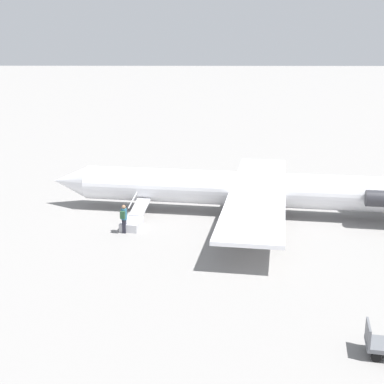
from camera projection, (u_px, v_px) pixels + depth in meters
name	position (u px, v px, depth m)	size (l,w,h in m)	color
ground_plane	(241.00, 214.00, 35.76)	(600.00, 600.00, 0.00)	gray
airplane_main	(254.00, 189.00, 35.16)	(26.77, 20.48, 5.93)	silver
boarding_stairs	(133.00, 221.00, 33.21)	(1.58, 4.12, 1.55)	#B2B2B7
passenger	(124.00, 217.00, 31.83)	(0.37, 0.56, 1.74)	#23232D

